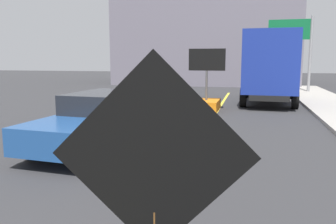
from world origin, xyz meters
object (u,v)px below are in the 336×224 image
arrow_board_trailer (206,99)px  pickup_car (104,119)px  traffic_cone_curbside (188,110)px  roadwork_sign (154,161)px  highway_guide_sign (298,41)px  traffic_cone_mid_lane (175,154)px  box_truck (270,66)px  traffic_cone_near_sign (138,214)px  traffic_cone_far_lane (177,129)px

arrow_board_trailer → pickup_car: size_ratio=0.53×
pickup_car → traffic_cone_curbside: 4.41m
roadwork_sign → highway_guide_sign: 22.02m
arrow_board_trailer → roadwork_sign: bearing=-84.7°
arrow_board_trailer → pickup_car: bearing=-105.1°
highway_guide_sign → traffic_cone_mid_lane: size_ratio=7.98×
pickup_car → highway_guide_sign: (6.66, 15.84, 2.73)m
box_truck → traffic_cone_curbside: size_ratio=8.79×
pickup_car → traffic_cone_curbside: pickup_car is taller
roadwork_sign → traffic_cone_curbside: size_ratio=3.04×
traffic_cone_near_sign → traffic_cone_far_lane: bearing=96.5°
traffic_cone_far_lane → roadwork_sign: bearing=-79.6°
roadwork_sign → traffic_cone_mid_lane: (-0.77, 4.28, -1.16)m
traffic_cone_far_lane → traffic_cone_mid_lane: bearing=-79.1°
pickup_car → traffic_cone_far_lane: (1.77, 0.97, -0.40)m
pickup_car → traffic_cone_near_sign: pickup_car is taller
traffic_cone_mid_lane → traffic_cone_far_lane: (-0.48, 2.48, -0.01)m
box_truck → traffic_cone_curbside: (-3.13, -5.86, -1.51)m
traffic_cone_far_lane → traffic_cone_curbside: bearing=94.5°
highway_guide_sign → traffic_cone_far_lane: bearing=-108.2°
pickup_car → traffic_cone_near_sign: bearing=-61.2°
arrow_board_trailer → pickup_car: 7.07m
arrow_board_trailer → traffic_cone_curbside: arrow_board_trailer is taller
arrow_board_trailer → highway_guide_sign: (4.82, 9.02, 2.94)m
pickup_car → traffic_cone_curbside: size_ratio=6.69×
box_truck → traffic_cone_mid_lane: size_ratio=10.74×
box_truck → traffic_cone_far_lane: bearing=-107.8°
roadwork_sign → pickup_car: roadwork_sign is taller
roadwork_sign → pickup_car: size_ratio=0.46×
pickup_car → traffic_cone_mid_lane: 2.74m
box_truck → traffic_cone_near_sign: box_truck is taller
roadwork_sign → box_truck: (1.64, 15.76, 0.42)m
arrow_board_trailer → traffic_cone_near_sign: (0.53, -11.15, -0.19)m
arrow_board_trailer → traffic_cone_mid_lane: size_ratio=4.31×
roadwork_sign → box_truck: size_ratio=0.35×
pickup_car → box_truck: bearing=65.0°
arrow_board_trailer → traffic_cone_mid_lane: arrow_board_trailer is taller
traffic_cone_far_lane → traffic_cone_curbside: size_ratio=0.80×
traffic_cone_mid_lane → traffic_cone_near_sign: bearing=-87.4°
roadwork_sign → traffic_cone_far_lane: roadwork_sign is taller
highway_guide_sign → traffic_cone_curbside: highway_guide_sign is taller
pickup_car → traffic_cone_mid_lane: (2.25, -1.51, -0.39)m
box_truck → highway_guide_sign: bearing=71.1°
arrow_board_trailer → traffic_cone_far_lane: bearing=-90.7°
traffic_cone_near_sign → traffic_cone_mid_lane: bearing=92.6°
arrow_board_trailer → traffic_cone_curbside: size_ratio=3.52×
highway_guide_sign → traffic_cone_mid_lane: 18.17m
traffic_cone_far_lane → pickup_car: bearing=-151.2°
roadwork_sign → traffic_cone_near_sign: bearing=113.6°
traffic_cone_far_lane → highway_guide_sign: bearing=71.8°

